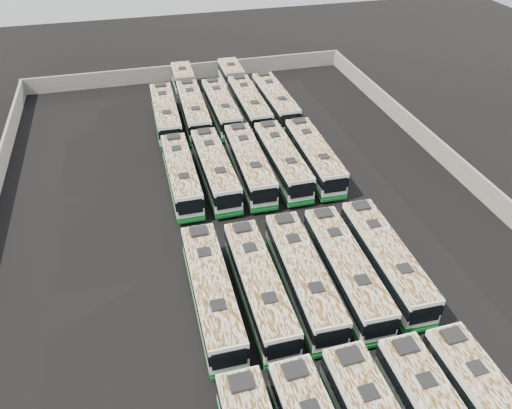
# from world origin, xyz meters

# --- Properties ---
(ground) EXTENTS (140.00, 140.00, 0.00)m
(ground) POSITION_xyz_m (0.00, 0.00, 0.00)
(ground) COLOR black
(ground) RESTS_ON ground
(perimeter_wall) EXTENTS (45.20, 73.20, 2.20)m
(perimeter_wall) POSITION_xyz_m (0.00, 0.00, 1.10)
(perimeter_wall) COLOR slate
(perimeter_wall) RESTS_ON ground
(bus_midfront_far_left) EXTENTS (2.64, 12.24, 3.45)m
(bus_midfront_far_left) POSITION_xyz_m (-5.00, -7.76, 1.76)
(bus_midfront_far_left) COLOR white
(bus_midfront_far_left) RESTS_ON ground
(bus_midfront_left) EXTENTS (2.57, 12.02, 3.39)m
(bus_midfront_left) POSITION_xyz_m (-1.60, -7.99, 1.73)
(bus_midfront_left) COLOR white
(bus_midfront_left) RESTS_ON ground
(bus_midfront_center) EXTENTS (2.84, 12.22, 3.43)m
(bus_midfront_center) POSITION_xyz_m (1.78, -7.89, 1.75)
(bus_midfront_center) COLOR white
(bus_midfront_center) RESTS_ON ground
(bus_midfront_right) EXTENTS (2.82, 12.23, 3.43)m
(bus_midfront_right) POSITION_xyz_m (5.09, -8.02, 1.76)
(bus_midfront_right) COLOR white
(bus_midfront_right) RESTS_ON ground
(bus_midfront_far_right) EXTENTS (2.77, 12.08, 3.39)m
(bus_midfront_far_right) POSITION_xyz_m (8.50, -7.73, 1.73)
(bus_midfront_far_right) COLOR white
(bus_midfront_far_right) RESTS_ON ground
(bus_midback_far_left) EXTENTS (2.54, 11.88, 3.35)m
(bus_midback_far_left) POSITION_xyz_m (-4.94, 8.34, 1.71)
(bus_midback_far_left) COLOR white
(bus_midback_far_left) RESTS_ON ground
(bus_midback_left) EXTENTS (2.76, 12.25, 3.44)m
(bus_midback_left) POSITION_xyz_m (-1.63, 8.37, 1.76)
(bus_midback_left) COLOR white
(bus_midback_left) RESTS_ON ground
(bus_midback_center) EXTENTS (2.84, 12.38, 3.48)m
(bus_midback_center) POSITION_xyz_m (1.83, 8.42, 1.78)
(bus_midback_center) COLOR white
(bus_midback_center) RESTS_ON ground
(bus_midback_right) EXTENTS (2.63, 12.16, 3.42)m
(bus_midback_right) POSITION_xyz_m (5.20, 8.33, 1.75)
(bus_midback_right) COLOR white
(bus_midback_right) RESTS_ON ground
(bus_midback_far_right) EXTENTS (2.75, 12.10, 3.40)m
(bus_midback_far_right) POSITION_xyz_m (8.58, 8.28, 1.74)
(bus_midback_far_right) COLOR white
(bus_midback_far_right) RESTS_ON ground
(bus_back_far_left) EXTENTS (2.79, 12.30, 3.45)m
(bus_back_far_left) POSITION_xyz_m (-4.90, 21.83, 1.77)
(bus_back_far_left) COLOR white
(bus_back_far_left) RESTS_ON ground
(bus_back_left) EXTENTS (2.99, 19.07, 3.45)m
(bus_back_left) POSITION_xyz_m (-1.53, 25.26, 1.76)
(bus_back_left) COLOR white
(bus_back_left) RESTS_ON ground
(bus_back_center) EXTENTS (2.61, 12.06, 3.39)m
(bus_back_center) POSITION_xyz_m (1.75, 21.88, 1.74)
(bus_back_center) COLOR white
(bus_back_center) RESTS_ON ground
(bus_back_right) EXTENTS (2.59, 19.04, 3.45)m
(bus_back_right) POSITION_xyz_m (5.20, 25.10, 1.76)
(bus_back_right) COLOR white
(bus_back_right) RESTS_ON ground
(bus_back_far_right) EXTENTS (2.71, 12.23, 3.44)m
(bus_back_far_right) POSITION_xyz_m (8.55, 22.07, 1.76)
(bus_back_far_right) COLOR white
(bus_back_far_right) RESTS_ON ground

